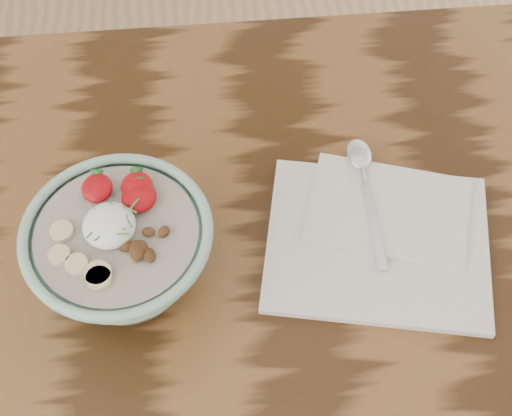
{
  "coord_description": "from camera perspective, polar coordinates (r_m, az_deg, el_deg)",
  "views": [
    {
      "loc": [
        12.65,
        -33.64,
        147.16
      ],
      "look_at": [
        16.23,
        5.24,
        86.6
      ],
      "focal_mm": 50.0,
      "sensor_mm": 36.0,
      "label": 1
    }
  ],
  "objects": [
    {
      "name": "breakfast_bowl",
      "position": [
        0.76,
        -10.65,
        -3.44
      ],
      "size": [
        19.66,
        19.66,
        13.11
      ],
      "rotation": [
        0.0,
        0.0,
        -0.38
      ],
      "color": "#8ABAA3",
      "rests_on": "table"
    },
    {
      "name": "napkin",
      "position": [
        0.84,
        9.87,
        -2.19
      ],
      "size": [
        29.14,
        25.5,
        1.57
      ],
      "rotation": [
        0.0,
        0.0,
        -0.21
      ],
      "color": "silver",
      "rests_on": "table"
    },
    {
      "name": "spoon",
      "position": [
        0.87,
        8.52,
        2.93
      ],
      "size": [
        3.11,
        18.47,
        0.97
      ],
      "rotation": [
        0.0,
        0.0,
        -0.0
      ],
      "color": "silver",
      "rests_on": "napkin"
    },
    {
      "name": "table",
      "position": [
        0.89,
        -10.34,
        -10.98
      ],
      "size": [
        160.0,
        90.0,
        75.0
      ],
      "color": "#361E0D",
      "rests_on": "ground"
    }
  ]
}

